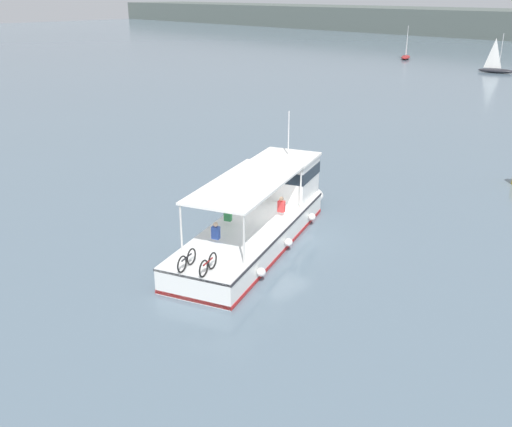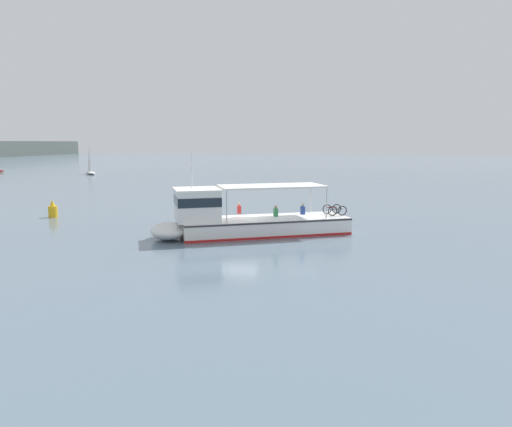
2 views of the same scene
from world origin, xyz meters
name	(u,v)px [view 1 (image 1 of 2)]	position (x,y,z in m)	size (l,w,h in m)	color
ground_plane	(279,236)	(0.00, 0.00, 0.00)	(400.00, 400.00, 0.00)	slate
ferry_main	(265,214)	(-0.71, -0.27, 1.02)	(7.72, 12.92, 5.32)	white
sailboat_off_bow	(406,56)	(-36.98, 70.01, 0.54)	(3.41, 4.92, 5.40)	maroon
sailboat_off_stern	(496,69)	(-18.41, 63.65, 0.54)	(5.00, 2.74, 5.40)	#232328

